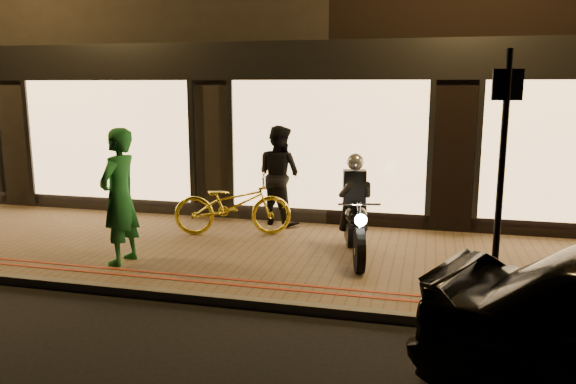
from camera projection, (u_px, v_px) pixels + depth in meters
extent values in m
plane|color=black|center=(267.00, 311.00, 6.85)|extent=(90.00, 90.00, 0.00)
cube|color=brown|center=(303.00, 258.00, 8.74)|extent=(50.00, 4.00, 0.12)
cube|color=#59544C|center=(268.00, 305.00, 6.89)|extent=(50.00, 0.14, 0.12)
cube|color=maroon|center=(277.00, 289.00, 7.25)|extent=(50.00, 0.06, 0.01)
cube|color=maroon|center=(281.00, 284.00, 7.44)|extent=(50.00, 0.06, 0.01)
cube|color=black|center=(153.00, 30.00, 16.06)|extent=(12.00, 10.00, 8.50)
cube|color=black|center=(328.00, 60.00, 10.01)|extent=(48.00, 0.12, 0.70)
cube|color=#EBB875|center=(108.00, 140.00, 11.38)|extent=(3.60, 0.06, 2.38)
cube|color=#EBB875|center=(327.00, 146.00, 10.30)|extent=(3.60, 0.06, 2.38)
cylinder|color=black|center=(359.00, 251.00, 7.83)|extent=(0.26, 0.65, 0.64)
cylinder|color=black|center=(351.00, 227.00, 9.11)|extent=(0.26, 0.65, 0.64)
cylinder|color=silver|center=(359.00, 251.00, 7.83)|extent=(0.17, 0.17, 0.14)
cylinder|color=silver|center=(351.00, 227.00, 9.11)|extent=(0.17, 0.17, 0.14)
cube|color=black|center=(355.00, 232.00, 8.50)|extent=(0.41, 0.74, 0.30)
ellipsoid|color=black|center=(356.00, 215.00, 8.32)|extent=(0.43, 0.56, 0.29)
cube|color=black|center=(353.00, 208.00, 8.74)|extent=(0.34, 0.59, 0.09)
cylinder|color=silver|center=(359.00, 204.00, 7.86)|extent=(0.59, 0.17, 0.03)
cylinder|color=silver|center=(359.00, 229.00, 7.83)|extent=(0.12, 0.33, 0.71)
sphere|color=white|center=(361.00, 220.00, 7.66)|extent=(0.20, 0.20, 0.17)
cylinder|color=silver|center=(359.00, 232.00, 8.97)|extent=(0.19, 0.55, 0.07)
cube|color=black|center=(354.00, 188.00, 8.55)|extent=(0.38, 0.29, 0.55)
sphere|color=#ABACB1|center=(355.00, 162.00, 8.41)|extent=(0.31, 0.31, 0.26)
cylinder|color=black|center=(346.00, 190.00, 8.23)|extent=(0.30, 0.59, 0.34)
cylinder|color=black|center=(368.00, 190.00, 8.23)|extent=(0.14, 0.61, 0.34)
cylinder|color=black|center=(345.00, 217.00, 8.60)|extent=(0.24, 0.29, 0.46)
cylinder|color=black|center=(363.00, 217.00, 8.59)|extent=(0.14, 0.28, 0.46)
cylinder|color=black|center=(501.00, 181.00, 6.52)|extent=(0.10, 0.10, 3.00)
cube|color=black|center=(508.00, 85.00, 6.31)|extent=(0.35, 0.12, 0.35)
imported|color=yellow|center=(233.00, 205.00, 9.80)|extent=(2.15, 1.23, 1.07)
imported|color=#1B6730|center=(119.00, 197.00, 8.15)|extent=(0.54, 0.77, 2.00)
imported|color=black|center=(279.00, 175.00, 10.48)|extent=(1.13, 1.04, 1.86)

